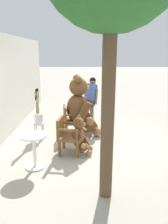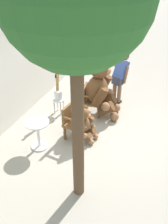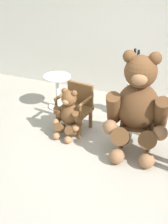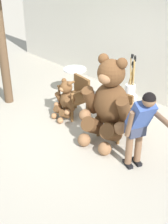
# 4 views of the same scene
# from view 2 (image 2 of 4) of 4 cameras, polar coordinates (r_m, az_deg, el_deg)

# --- Properties ---
(ground_plane) EXTENTS (60.00, 60.00, 0.00)m
(ground_plane) POSITION_cam_2_polar(r_m,az_deg,el_deg) (6.69, 4.33, -3.60)
(ground_plane) COLOR #A8A091
(back_wall) EXTENTS (10.00, 0.16, 2.80)m
(back_wall) POSITION_cam_2_polar(r_m,az_deg,el_deg) (6.97, -14.61, 10.16)
(back_wall) COLOR silver
(back_wall) RESTS_ON ground
(wooden_chair_left) EXTENTS (0.62, 0.59, 0.86)m
(wooden_chair_left) POSITION_cam_2_polar(r_m,az_deg,el_deg) (6.13, -2.19, -2.01)
(wooden_chair_left) COLOR brown
(wooden_chair_left) RESTS_ON ground
(wooden_chair_right) EXTENTS (0.63, 0.60, 0.86)m
(wooden_chair_right) POSITION_cam_2_polar(r_m,az_deg,el_deg) (7.06, 1.56, 3.03)
(wooden_chair_right) COLOR brown
(wooden_chair_right) RESTS_ON ground
(teddy_bear_large) EXTENTS (1.05, 1.04, 1.71)m
(teddy_bear_large) POSITION_cam_2_polar(r_m,az_deg,el_deg) (6.82, 3.83, 5.45)
(teddy_bear_large) COLOR brown
(teddy_bear_large) RESTS_ON ground
(teddy_bear_small) EXTENTS (0.55, 0.54, 0.90)m
(teddy_bear_small) POSITION_cam_2_polar(r_m,az_deg,el_deg) (6.04, 0.29, -2.80)
(teddy_bear_small) COLOR brown
(teddy_bear_small) RESTS_ON ground
(person_visitor) EXTENTS (0.85, 0.48, 1.53)m
(person_visitor) POSITION_cam_2_polar(r_m,az_deg,el_deg) (7.55, 8.32, 8.56)
(person_visitor) COLOR black
(person_visitor) RESTS_ON ground
(white_stool) EXTENTS (0.34, 0.34, 0.46)m
(white_stool) POSITION_cam_2_polar(r_m,az_deg,el_deg) (7.14, -5.80, 2.26)
(white_stool) COLOR silver
(white_stool) RESTS_ON ground
(brush_bucket) EXTENTS (0.22, 0.22, 0.95)m
(brush_bucket) POSITION_cam_2_polar(r_m,az_deg,el_deg) (6.99, -5.96, 4.56)
(brush_bucket) COLOR white
(brush_bucket) RESTS_ON white_stool
(round_side_table) EXTENTS (0.56, 0.56, 0.72)m
(round_side_table) POSITION_cam_2_polar(r_m,az_deg,el_deg) (5.89, -10.48, -4.43)
(round_side_table) COLOR white
(round_side_table) RESTS_ON ground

